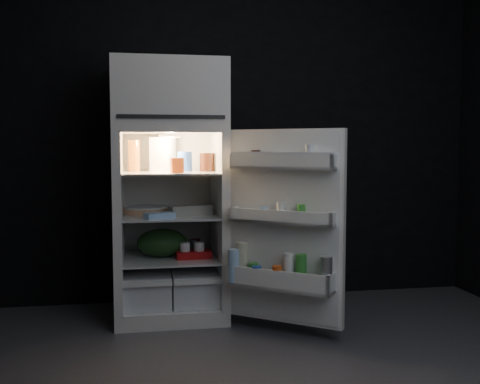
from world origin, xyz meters
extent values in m
cube|color=black|center=(0.00, 1.70, 1.35)|extent=(4.00, 0.00, 2.70)
cube|color=white|center=(-0.46, 1.30, 0.05)|extent=(0.76, 0.70, 0.10)
cube|color=white|center=(-0.81, 1.30, 0.70)|extent=(0.05, 0.70, 1.20)
cube|color=white|center=(-0.10, 1.30, 0.70)|extent=(0.05, 0.70, 1.20)
cube|color=white|center=(-0.46, 1.62, 0.70)|extent=(0.66, 0.05, 1.20)
cube|color=white|center=(-0.46, 1.30, 1.33)|extent=(0.76, 0.70, 0.06)
cube|color=white|center=(-0.46, 1.30, 1.57)|extent=(0.76, 0.70, 0.42)
cube|color=black|center=(-0.46, 0.95, 1.39)|extent=(0.68, 0.01, 0.02)
cube|color=white|center=(-0.78, 1.28, 0.70)|extent=(0.01, 0.65, 1.20)
cube|color=white|center=(-0.13, 1.28, 0.70)|extent=(0.01, 0.65, 1.20)
cube|color=white|center=(-0.46, 1.28, 1.30)|extent=(0.66, 0.65, 0.01)
cube|color=white|center=(-0.46, 1.28, 0.10)|extent=(0.66, 0.65, 0.01)
cube|color=white|center=(-0.46, 1.28, 1.02)|extent=(0.65, 0.63, 0.01)
cube|color=white|center=(-0.46, 1.28, 0.72)|extent=(0.65, 0.63, 0.01)
cube|color=white|center=(-0.46, 1.28, 0.42)|extent=(0.65, 0.63, 0.01)
cube|color=white|center=(-0.62, 1.30, 0.22)|extent=(0.32, 0.59, 0.22)
cube|color=white|center=(-0.29, 1.30, 0.22)|extent=(0.32, 0.59, 0.22)
cube|color=white|center=(-0.62, 0.97, 0.31)|extent=(0.32, 0.02, 0.03)
cube|color=white|center=(-0.29, 0.97, 0.31)|extent=(0.32, 0.02, 0.03)
cube|color=#FFE5B2|center=(-0.46, 1.23, 1.28)|extent=(0.14, 0.14, 0.02)
cube|color=white|center=(0.24, 0.74, 0.70)|extent=(0.63, 0.50, 1.22)
cube|color=white|center=(0.22, 0.72, 0.70)|extent=(0.58, 0.44, 1.18)
cube|color=white|center=(0.20, 0.68, 1.07)|extent=(0.59, 0.48, 0.02)
cube|color=white|center=(0.18, 0.66, 1.11)|extent=(0.55, 0.43, 0.10)
cube|color=white|center=(0.46, 0.48, 1.11)|extent=(0.07, 0.08, 0.10)
cube|color=white|center=(-0.07, 0.88, 1.11)|extent=(0.07, 0.08, 0.10)
cube|color=white|center=(0.19, 0.68, 0.73)|extent=(0.60, 0.49, 0.02)
cube|color=white|center=(0.17, 0.65, 0.77)|extent=(0.55, 0.43, 0.09)
cube|color=white|center=(0.46, 0.48, 0.77)|extent=(0.08, 0.09, 0.09)
cube|color=white|center=(-0.07, 0.88, 0.77)|extent=(0.08, 0.09, 0.09)
cube|color=white|center=(0.18, 0.66, 0.33)|extent=(0.62, 0.52, 0.02)
cube|color=white|center=(0.15, 0.62, 0.38)|extent=(0.55, 0.43, 0.13)
cube|color=white|center=(0.44, 0.46, 0.38)|extent=(0.10, 0.12, 0.13)
cube|color=white|center=(-0.08, 0.86, 0.38)|extent=(0.10, 0.12, 0.13)
cube|color=white|center=(0.20, 0.68, 1.16)|extent=(0.58, 0.47, 0.02)
cylinder|color=silver|center=(0.34, 0.57, 1.15)|extent=(0.08, 0.08, 0.13)
cylinder|color=white|center=(0.23, 0.66, 1.12)|extent=(0.08, 0.08, 0.08)
cylinder|color=black|center=(0.05, 0.79, 1.13)|extent=(0.08, 0.08, 0.10)
cylinder|color=#338C33|center=(0.30, 0.60, 0.80)|extent=(0.07, 0.07, 0.11)
cylinder|color=silver|center=(0.19, 0.68, 0.80)|extent=(0.08, 0.08, 0.12)
cylinder|color=#94BCE6|center=(0.10, 0.75, 0.78)|extent=(0.08, 0.08, 0.08)
cylinder|color=silver|center=(0.42, 0.48, 0.45)|extent=(0.11, 0.11, 0.21)
cylinder|color=#338C33|center=(0.29, 0.58, 0.45)|extent=(0.10, 0.10, 0.21)
cylinder|color=white|center=(0.23, 0.63, 0.44)|extent=(0.09, 0.09, 0.21)
cylinder|color=#338C33|center=(0.04, 0.77, 0.40)|extent=(0.09, 0.09, 0.13)
cylinder|color=beige|center=(-0.02, 0.82, 0.47)|extent=(0.10, 0.10, 0.25)
cylinder|color=#D15018|center=(0.16, 0.63, 0.41)|extent=(0.08, 0.08, 0.13)
cylinder|color=#1E45A5|center=(0.05, 0.72, 0.40)|extent=(0.08, 0.08, 0.12)
cylinder|color=#94BCE6|center=(-0.08, 0.81, 0.45)|extent=(0.10, 0.10, 0.21)
cylinder|color=white|center=(-0.02, 0.82, 0.58)|extent=(0.05, 0.05, 0.02)
cube|color=white|center=(-0.50, 1.37, 1.15)|extent=(0.19, 0.19, 0.24)
cylinder|color=#1E45A5|center=(-0.35, 1.31, 1.10)|extent=(0.13, 0.13, 0.14)
cylinder|color=black|center=(-0.19, 1.29, 1.09)|extent=(0.14, 0.14, 0.13)
cylinder|color=#B4631C|center=(-0.70, 1.36, 1.14)|extent=(0.11, 0.11, 0.22)
cube|color=#D15018|center=(-0.42, 1.12, 1.08)|extent=(0.09, 0.07, 0.10)
cube|color=gray|center=(-0.32, 1.19, 0.76)|extent=(0.31, 0.18, 0.07)
cylinder|color=tan|center=(-0.62, 1.38, 0.75)|extent=(0.33, 0.33, 0.04)
cube|color=#94BCE6|center=(-0.54, 1.06, 0.75)|extent=(0.21, 0.16, 0.04)
cube|color=beige|center=(-0.25, 1.45, 0.75)|extent=(0.13, 0.11, 0.05)
ellipsoid|color=#193815|center=(-0.51, 1.30, 0.52)|extent=(0.39, 0.34, 0.20)
cube|color=#A90E10|center=(-0.30, 1.20, 0.45)|extent=(0.25, 0.15, 0.05)
cylinder|color=#A90E10|center=(-0.26, 1.46, 0.47)|extent=(0.07, 0.07, 0.09)
cylinder|color=silver|center=(-0.28, 1.45, 0.47)|extent=(0.09, 0.09, 0.09)
camera|label=1|loc=(-0.66, -2.65, 1.20)|focal=42.00mm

